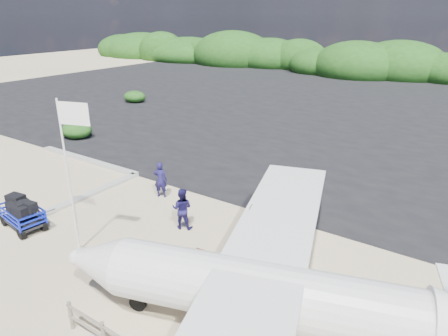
% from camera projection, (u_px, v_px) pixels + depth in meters
% --- Properties ---
extents(ground, '(160.00, 160.00, 0.00)m').
position_uv_depth(ground, '(126.00, 232.00, 17.83)').
color(ground, beige).
extents(asphalt_apron, '(90.00, 50.00, 0.04)m').
position_uv_depth(asphalt_apron, '(345.00, 108.00, 40.99)').
color(asphalt_apron, '#B2B2B2').
rests_on(asphalt_apron, ground).
extents(lagoon, '(9.00, 7.00, 0.40)m').
position_uv_depth(lagoon, '(39.00, 178.00, 23.68)').
color(lagoon, '#B2B2B2').
rests_on(lagoon, ground).
extents(vegetation_band, '(124.00, 8.00, 4.40)m').
position_uv_depth(vegetation_band, '(398.00, 77.00, 60.28)').
color(vegetation_band, '#B2B2B2').
rests_on(vegetation_band, ground).
extents(baggage_cart, '(2.64, 1.72, 1.24)m').
position_uv_depth(baggage_cart, '(25.00, 228.00, 18.20)').
color(baggage_cart, '#0D1FCE').
rests_on(baggage_cart, ground).
extents(flagpole, '(1.36, 0.88, 6.32)m').
position_uv_depth(flagpole, '(80.00, 250.00, 16.50)').
color(flagpole, white).
rests_on(flagpole, ground).
extents(signboard, '(1.86, 0.34, 1.53)m').
position_uv_depth(signboard, '(218.00, 291.00, 14.07)').
color(signboard, '#5C2A1A').
rests_on(signboard, ground).
extents(crew_a, '(0.85, 0.72, 1.97)m').
position_uv_depth(crew_a, '(160.00, 180.00, 20.93)').
color(crew_a, '#181349').
rests_on(crew_a, ground).
extents(crew_b, '(1.15, 1.04, 1.93)m').
position_uv_depth(crew_b, '(182.00, 209.00, 17.87)').
color(crew_b, '#181349').
rests_on(crew_b, ground).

